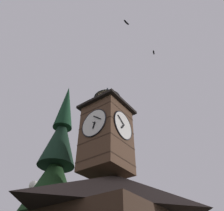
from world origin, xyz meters
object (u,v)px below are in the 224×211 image
Objects in this scene: flying_bird_high at (154,52)px; flying_bird_low at (126,23)px; pine_tree_behind at (51,194)px; moon at (34,186)px; clock_tower at (107,130)px.

flying_bird_low is at bearing -4.03° from flying_bird_high.
pine_tree_behind reaches higher than flying_bird_low.
clock_tower is at bearing 63.64° from moon.
clock_tower is 4.15× the size of moon.
flying_bird_low reaches higher than clock_tower.
flying_bird_high is (16.29, 39.46, 1.21)m from moon.
moon is at bearing -121.55° from pine_tree_behind.
pine_tree_behind is 16.28m from flying_bird_low.
flying_bird_low is at bearing 61.95° from moon.
flying_bird_high reaches higher than clock_tower.
clock_tower is 9.30m from flying_bird_high.
pine_tree_behind is 8.96× the size of moon.
moon is at bearing -112.43° from flying_bird_high.
clock_tower is at bearing -127.99° from flying_bird_low.
moon is (-16.86, -34.01, 6.31)m from clock_tower.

